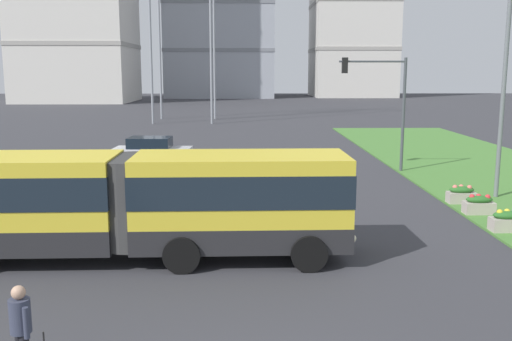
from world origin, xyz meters
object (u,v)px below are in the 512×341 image
at_px(articulated_bus, 141,202).
at_px(apartment_tower_westcentre, 220,9).
at_px(apartment_tower_centre, 353,6).
at_px(flower_planter_4, 479,204).
at_px(flower_planter_5, 461,194).
at_px(car_white_van, 152,151).
at_px(flower_planter_3, 507,221).
at_px(streetlight_median, 505,74).
at_px(pedestrian_crossing, 21,327).
at_px(traffic_light_far_right, 383,95).

distance_m(articulated_bus, apartment_tower_westcentre, 106.43).
distance_m(apartment_tower_westcentre, apartment_tower_centre, 27.63).
relative_size(flower_planter_4, flower_planter_5, 1.00).
relative_size(car_white_van, apartment_tower_westcentre, 0.13).
bearing_deg(flower_planter_3, apartment_tower_westcentre, 97.72).
bearing_deg(streetlight_median, pedestrian_crossing, -135.52).
height_order(flower_planter_3, apartment_tower_centre, apartment_tower_centre).
distance_m(flower_planter_3, streetlight_median, 7.31).
bearing_deg(flower_planter_3, apartment_tower_centre, 82.54).
bearing_deg(traffic_light_far_right, flower_planter_5, -78.60).
height_order(flower_planter_3, flower_planter_5, same).
distance_m(traffic_light_far_right, streetlight_median, 7.36).
bearing_deg(pedestrian_crossing, apartment_tower_westcentre, 90.73).
relative_size(pedestrian_crossing, apartment_tower_westcentre, 0.05).
bearing_deg(streetlight_median, traffic_light_far_right, 118.03).
xyz_separation_m(pedestrian_crossing, flower_planter_5, (12.51, 13.02, -0.58)).
height_order(car_white_van, flower_planter_5, car_white_van).
bearing_deg(pedestrian_crossing, streetlight_median, 44.48).
bearing_deg(flower_planter_5, articulated_bus, -150.93).
xyz_separation_m(pedestrian_crossing, streetlight_median, (14.41, 14.15, 4.18)).
bearing_deg(articulated_bus, traffic_light_far_right, 54.21).
bearing_deg(traffic_light_far_right, streetlight_median, -61.97).
height_order(flower_planter_3, traffic_light_far_right, traffic_light_far_right).
distance_m(car_white_van, apartment_tower_westcentre, 90.03).
bearing_deg(flower_planter_4, apartment_tower_centre, 82.38).
distance_m(flower_planter_3, apartment_tower_centre, 106.75).
bearing_deg(flower_planter_4, pedestrian_crossing, -137.97).
xyz_separation_m(pedestrian_crossing, apartment_tower_centre, (26.15, 113.21, 17.73)).
relative_size(pedestrian_crossing, flower_planter_5, 1.58).
xyz_separation_m(traffic_light_far_right, apartment_tower_westcentre, (-12.40, 91.12, 13.81)).
relative_size(traffic_light_far_right, streetlight_median, 0.63).
bearing_deg(streetlight_median, car_white_van, 150.13).
distance_m(articulated_bus, flower_planter_4, 12.62).
bearing_deg(streetlight_median, apartment_tower_centre, 83.24).
height_order(pedestrian_crossing, flower_planter_4, pedestrian_crossing).
relative_size(articulated_bus, pedestrian_crossing, 6.84).
xyz_separation_m(flower_planter_4, streetlight_median, (1.90, 2.88, 4.76)).
relative_size(articulated_bus, apartment_tower_centre, 0.32).
bearing_deg(traffic_light_far_right, flower_planter_3, -82.55).
xyz_separation_m(flower_planter_4, traffic_light_far_right, (-1.52, 9.31, 3.68)).
xyz_separation_m(articulated_bus, flower_planter_3, (11.64, 2.38, -1.23)).
relative_size(streetlight_median, apartment_tower_centre, 0.25).
bearing_deg(pedestrian_crossing, traffic_light_far_right, 61.91).
xyz_separation_m(car_white_van, traffic_light_far_right, (12.55, -2.74, 3.36)).
height_order(flower_planter_4, flower_planter_5, same).
distance_m(flower_planter_5, apartment_tower_centre, 102.75).
distance_m(articulated_bus, flower_planter_5, 13.37).
bearing_deg(flower_planter_4, flower_planter_5, 90.00).
height_order(articulated_bus, flower_planter_3, articulated_bus).
distance_m(flower_planter_3, flower_planter_4, 2.34).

